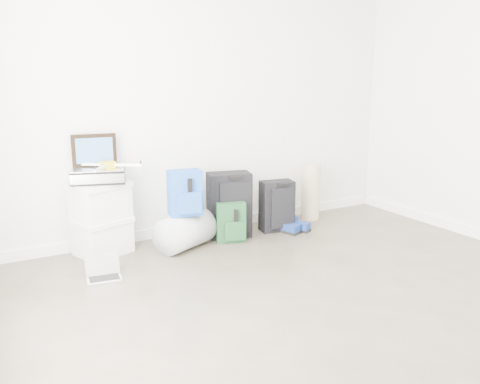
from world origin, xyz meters
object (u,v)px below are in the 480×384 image
duffel_bag (185,231)px  laptop (104,272)px  boxes_stack (101,218)px  briefcase (99,175)px  large_suitcase (229,205)px  carry_on (277,206)px

duffel_bag → laptop: (-0.85, -0.33, -0.12)m
boxes_stack → laptop: bearing=-123.8°
briefcase → laptop: size_ratio=1.53×
boxes_stack → duffel_bag: (0.70, -0.24, -0.17)m
briefcase → duffel_bag: bearing=-1.5°
large_suitcase → laptop: (-1.37, -0.43, -0.28)m
duffel_bag → carry_on: 1.05m
duffel_bag → carry_on: (1.04, 0.04, 0.10)m
large_suitcase → carry_on: size_ratio=1.24×
boxes_stack → laptop: boxes_stack is taller
laptop → large_suitcase: bearing=25.4°
laptop → duffel_bag: bearing=29.0°
boxes_stack → carry_on: (1.74, -0.21, -0.07)m
briefcase → carry_on: bearing=10.9°
carry_on → laptop: carry_on is taller
briefcase → boxes_stack: bearing=-162.3°
briefcase → carry_on: 1.81m
boxes_stack → large_suitcase: boxes_stack is taller
duffel_bag → laptop: size_ratio=1.83×
duffel_bag → large_suitcase: bearing=-13.4°
boxes_stack → briefcase: (0.00, 0.00, 0.39)m
large_suitcase → duffel_bag: bearing=-154.0°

